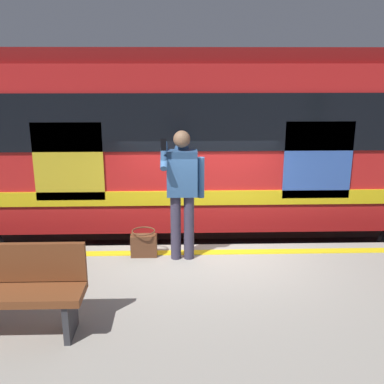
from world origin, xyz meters
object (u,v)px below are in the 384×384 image
(train_carriage, at_px, (192,133))
(handbag, at_px, (144,244))
(bench, at_px, (9,288))
(passenger, at_px, (182,185))

(train_carriage, height_order, handbag, train_carriage)
(handbag, bearing_deg, bench, 57.13)
(train_carriage, xyz_separation_m, bench, (1.92, 4.41, -0.85))
(passenger, relative_size, bench, 1.20)
(train_carriage, bearing_deg, bench, 66.54)
(passenger, distance_m, handbag, 1.03)
(handbag, relative_size, bench, 0.26)
(passenger, height_order, bench, passenger)
(bench, bearing_deg, train_carriage, -113.46)
(train_carriage, distance_m, passenger, 2.69)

